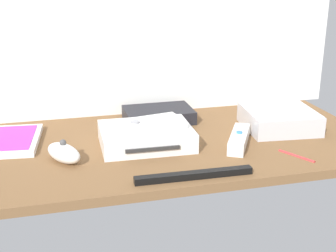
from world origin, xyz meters
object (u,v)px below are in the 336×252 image
(game_case, at_px, (9,141))
(remote_classic_pad, at_px, (151,125))
(remote_nunchuk, at_px, (64,153))
(remote_wand, at_px, (239,139))
(mini_computer, at_px, (279,119))
(stylus_pen, at_px, (297,155))
(game_console, at_px, (146,136))
(sensor_bar, at_px, (193,175))
(network_router, at_px, (158,115))

(game_case, distance_m, remote_classic_pad, 0.34)
(game_case, xyz_separation_m, remote_nunchuk, (0.12, -0.14, 0.01))
(remote_wand, xyz_separation_m, remote_nunchuk, (-0.40, 0.00, 0.01))
(remote_wand, bearing_deg, remote_classic_pad, -162.81)
(mini_computer, distance_m, stylus_pen, 0.19)
(game_console, height_order, remote_nunchuk, remote_nunchuk)
(game_console, relative_size, sensor_bar, 0.89)
(game_case, xyz_separation_m, remote_classic_pad, (0.32, -0.10, 0.05))
(network_router, distance_m, stylus_pen, 0.39)
(stylus_pen, bearing_deg, remote_nunchuk, 168.75)
(mini_computer, xyz_separation_m, remote_classic_pad, (-0.34, -0.04, 0.03))
(remote_wand, bearing_deg, remote_nunchuk, -151.56)
(network_router, bearing_deg, remote_classic_pad, -108.34)
(game_console, relative_size, remote_nunchuk, 1.99)
(sensor_bar, bearing_deg, remote_nunchuk, 149.86)
(remote_classic_pad, xyz_separation_m, sensor_bar, (0.04, -0.19, -0.05))
(remote_nunchuk, bearing_deg, mini_computer, -24.38)
(game_case, height_order, sensor_bar, game_case)
(game_console, bearing_deg, remote_wand, -13.07)
(game_console, distance_m, network_router, 0.18)
(game_console, xyz_separation_m, remote_nunchuk, (-0.19, -0.05, -0.00))
(game_console, distance_m, remote_nunchuk, 0.20)
(network_router, height_order, sensor_bar, network_router)
(remote_wand, distance_m, remote_classic_pad, 0.21)
(game_console, bearing_deg, mini_computer, 6.30)
(remote_classic_pad, bearing_deg, game_console, 117.32)
(game_case, relative_size, sensor_bar, 0.85)
(mini_computer, xyz_separation_m, game_case, (-0.67, 0.06, -0.02))
(game_console, xyz_separation_m, sensor_bar, (0.05, -0.20, -0.01))
(remote_classic_pad, bearing_deg, game_case, 151.50)
(sensor_bar, bearing_deg, stylus_pen, 12.22)
(remote_classic_pad, bearing_deg, mini_computer, -3.84)
(game_console, distance_m, game_case, 0.32)
(game_console, distance_m, sensor_bar, 0.21)
(network_router, xyz_separation_m, remote_nunchuk, (-0.26, -0.22, 0.00))
(stylus_pen, bearing_deg, mini_computer, 75.35)
(network_router, distance_m, remote_nunchuk, 0.34)
(game_console, bearing_deg, stylus_pen, -24.27)
(mini_computer, xyz_separation_m, remote_nunchuk, (-0.54, -0.08, -0.01))
(mini_computer, height_order, remote_nunchuk, mini_computer)
(remote_nunchuk, xyz_separation_m, stylus_pen, (0.50, -0.10, -0.02))
(remote_wand, height_order, remote_nunchuk, remote_nunchuk)
(sensor_bar, xyz_separation_m, stylus_pen, (0.26, 0.05, -0.00))
(game_case, height_order, remote_nunchuk, remote_nunchuk)
(sensor_bar, bearing_deg, game_console, 105.94)
(game_console, relative_size, network_router, 1.19)
(mini_computer, bearing_deg, sensor_bar, -143.04)
(remote_nunchuk, height_order, sensor_bar, remote_nunchuk)
(remote_wand, bearing_deg, game_case, -166.43)
(game_case, bearing_deg, remote_wand, -9.42)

